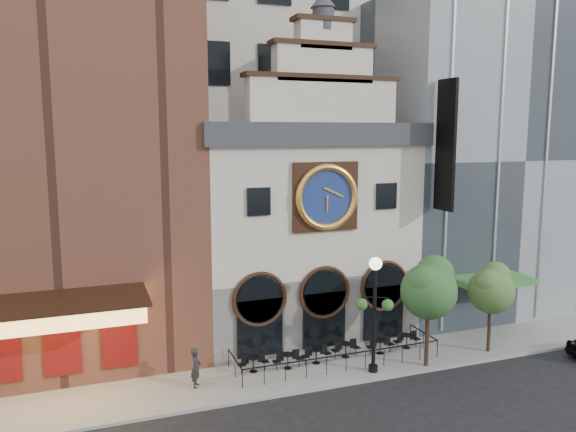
# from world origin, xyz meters

# --- Properties ---
(ground) EXTENTS (120.00, 120.00, 0.00)m
(ground) POSITION_xyz_m (0.00, 0.00, 0.00)
(ground) COLOR black
(ground) RESTS_ON ground
(sidewalk) EXTENTS (44.00, 5.00, 0.15)m
(sidewalk) POSITION_xyz_m (0.00, 2.50, 0.07)
(sidewalk) COLOR gray
(sidewalk) RESTS_ON ground
(clock_building) EXTENTS (12.60, 8.78, 18.65)m
(clock_building) POSITION_xyz_m (0.00, 7.82, 6.69)
(clock_building) COLOR #605E5B
(clock_building) RESTS_ON ground
(theater_building) EXTENTS (14.00, 15.60, 25.00)m
(theater_building) POSITION_xyz_m (-13.00, 9.96, 12.60)
(theater_building) COLOR brown
(theater_building) RESTS_ON ground
(retail_building) EXTENTS (14.00, 14.40, 20.00)m
(retail_building) POSITION_xyz_m (12.99, 9.99, 10.14)
(retail_building) COLOR gray
(retail_building) RESTS_ON ground
(office_tower) EXTENTS (20.00, 16.00, 40.00)m
(office_tower) POSITION_xyz_m (0.00, 20.00, 20.00)
(office_tower) COLOR beige
(office_tower) RESTS_ON ground
(cafe_railing) EXTENTS (10.60, 2.60, 0.90)m
(cafe_railing) POSITION_xyz_m (0.00, 2.50, 0.60)
(cafe_railing) COLOR black
(cafe_railing) RESTS_ON sidewalk
(bistro_0) EXTENTS (1.58, 0.68, 0.90)m
(bistro_0) POSITION_xyz_m (-4.31, 2.77, 0.61)
(bistro_0) COLOR black
(bistro_0) RESTS_ON sidewalk
(bistro_1) EXTENTS (1.58, 0.68, 0.90)m
(bistro_1) POSITION_xyz_m (-2.57, 2.54, 0.61)
(bistro_1) COLOR black
(bistro_1) RESTS_ON sidewalk
(bistro_2) EXTENTS (1.58, 0.68, 0.90)m
(bistro_2) POSITION_xyz_m (-0.99, 2.65, 0.61)
(bistro_2) COLOR black
(bistro_2) RESTS_ON sidewalk
(bistro_3) EXTENTS (1.58, 0.68, 0.90)m
(bistro_3) POSITION_xyz_m (0.78, 2.85, 0.61)
(bistro_3) COLOR black
(bistro_3) RESTS_ON sidewalk
(bistro_4) EXTENTS (1.58, 0.68, 0.90)m
(bistro_4) POSITION_xyz_m (2.71, 2.64, 0.61)
(bistro_4) COLOR black
(bistro_4) RESTS_ON sidewalk
(bistro_5) EXTENTS (1.58, 0.68, 0.90)m
(bistro_5) POSITION_xyz_m (4.46, 2.81, 0.61)
(bistro_5) COLOR black
(bistro_5) RESTS_ON sidewalk
(pedestrian) EXTENTS (0.65, 0.79, 1.86)m
(pedestrian) POSITION_xyz_m (-7.26, 2.13, 1.08)
(pedestrian) COLOR black
(pedestrian) RESTS_ON sidewalk
(lamppost) EXTENTS (1.73, 1.12, 5.77)m
(lamppost) POSITION_xyz_m (1.27, 0.77, 3.72)
(lamppost) COLOR black
(lamppost) RESTS_ON sidewalk
(tree_left) EXTENTS (2.91, 2.80, 5.60)m
(tree_left) POSITION_xyz_m (4.19, 0.52, 4.26)
(tree_left) COLOR #382619
(tree_left) RESTS_ON sidewalk
(tree_right) EXTENTS (2.51, 2.42, 4.83)m
(tree_right) POSITION_xyz_m (8.41, 0.97, 3.69)
(tree_right) COLOR #382619
(tree_right) RESTS_ON sidewalk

